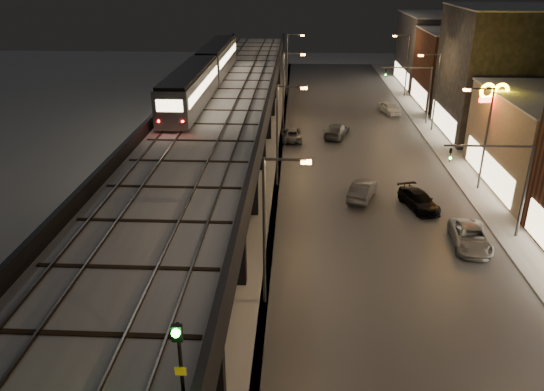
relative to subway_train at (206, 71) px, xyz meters
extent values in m
cube|color=#46474D|center=(16.00, -6.60, -8.20)|extent=(17.00, 120.00, 0.06)
cube|color=#9FA1A8|center=(26.00, -6.60, -8.16)|extent=(4.00, 120.00, 0.14)
cube|color=#9FA1A8|center=(2.50, -6.60, -8.20)|extent=(11.00, 120.00, 0.06)
cube|color=black|center=(2.50, -9.60, -2.43)|extent=(9.00, 100.00, 1.00)
cube|color=black|center=(-1.20, -36.60, -5.58)|extent=(0.70, 0.70, 5.30)
cube|color=black|center=(6.20, -36.60, -5.58)|extent=(0.70, 0.70, 5.30)
cube|color=black|center=(2.50, -36.60, -3.08)|extent=(8.00, 0.60, 0.50)
cube|color=black|center=(-1.20, -26.60, -5.58)|extent=(0.70, 0.70, 5.30)
cube|color=black|center=(6.20, -26.60, -5.58)|extent=(0.70, 0.70, 5.30)
cube|color=black|center=(2.50, -26.60, -3.08)|extent=(8.00, 0.60, 0.50)
cube|color=black|center=(-1.20, -16.60, -5.58)|extent=(0.70, 0.70, 5.30)
cube|color=black|center=(6.20, -16.60, -5.58)|extent=(0.70, 0.70, 5.30)
cube|color=black|center=(2.50, -16.60, -3.08)|extent=(8.00, 0.60, 0.50)
cube|color=black|center=(-1.20, -6.60, -5.58)|extent=(0.70, 0.70, 5.30)
cube|color=black|center=(6.20, -6.60, -5.58)|extent=(0.70, 0.70, 5.30)
cube|color=black|center=(2.50, -6.60, -3.08)|extent=(8.00, 0.60, 0.50)
cube|color=black|center=(-1.20, 3.40, -5.58)|extent=(0.70, 0.70, 5.30)
cube|color=black|center=(6.20, 3.40, -5.58)|extent=(0.70, 0.70, 5.30)
cube|color=black|center=(2.50, 3.40, -3.08)|extent=(8.00, 0.60, 0.50)
cube|color=black|center=(-1.20, 13.40, -5.58)|extent=(0.70, 0.70, 5.30)
cube|color=black|center=(6.20, 13.40, -5.58)|extent=(0.70, 0.70, 5.30)
cube|color=black|center=(2.50, 13.40, -3.08)|extent=(8.00, 0.60, 0.50)
cube|color=black|center=(-1.20, 23.40, -5.58)|extent=(0.70, 0.70, 5.30)
cube|color=black|center=(6.20, 23.40, -5.58)|extent=(0.70, 0.70, 5.30)
cube|color=black|center=(2.50, 23.40, -3.08)|extent=(8.00, 0.60, 0.50)
cube|color=black|center=(-1.20, 33.40, -5.58)|extent=(0.70, 0.70, 5.30)
cube|color=black|center=(6.20, 33.40, -5.58)|extent=(0.70, 0.70, 5.30)
cube|color=black|center=(2.50, 33.40, -3.08)|extent=(8.00, 0.60, 0.50)
cube|color=#B2B7C1|center=(2.50, -9.60, -1.85)|extent=(8.40, 100.00, 0.16)
cube|color=#332D28|center=(-0.72, -9.60, -1.69)|extent=(0.08, 98.00, 0.16)
cube|color=#332D28|center=(0.72, -9.60, -1.69)|extent=(0.08, 98.00, 0.16)
cube|color=#332D28|center=(3.78, -9.60, -1.69)|extent=(0.08, 98.00, 0.16)
cube|color=#332D28|center=(5.22, -9.60, -1.69)|extent=(0.08, 98.00, 0.16)
cube|color=black|center=(2.50, -39.60, -1.74)|extent=(7.80, 0.24, 0.06)
cube|color=black|center=(2.50, -23.60, -1.74)|extent=(7.80, 0.24, 0.06)
cube|color=black|center=(2.50, -7.60, -1.74)|extent=(7.80, 0.24, 0.06)
cube|color=black|center=(2.50, 8.40, -1.74)|extent=(7.80, 0.24, 0.06)
cube|color=black|center=(2.50, 24.40, -1.74)|extent=(7.80, 0.24, 0.06)
cube|color=black|center=(6.85, -9.60, -1.38)|extent=(0.30, 100.00, 1.10)
cube|color=black|center=(-1.85, -9.60, -1.38)|extent=(0.30, 100.00, 1.10)
cube|color=#FFE3AC|center=(26.45, -9.60, -6.63)|extent=(0.10, 12.00, 2.40)
cube|color=#2B2B2C|center=(32.50, 6.40, -1.23)|extent=(12.00, 13.00, 14.00)
cube|color=#FFE3AC|center=(26.45, 6.40, -6.63)|extent=(0.10, 10.40, 2.40)
cube|color=#B2B7C1|center=(32.50, 6.40, 5.85)|extent=(12.20, 13.20, 0.16)
cube|color=#472116|center=(32.50, 20.40, -3.23)|extent=(12.00, 12.00, 10.00)
cube|color=#FFE3AC|center=(26.45, 20.40, -6.63)|extent=(0.10, 9.60, 2.40)
cube|color=#B2B7C1|center=(32.50, 20.40, 1.85)|extent=(12.20, 12.20, 0.16)
cube|color=#333237|center=(32.50, 34.40, -2.73)|extent=(12.00, 16.00, 11.00)
cube|color=#FFE3AC|center=(26.45, 34.40, -6.63)|extent=(0.10, 12.80, 2.40)
cube|color=#B2B7C1|center=(32.50, 34.40, 2.85)|extent=(12.20, 16.20, 0.16)
cylinder|color=#38383A|center=(7.80, -28.60, -3.73)|extent=(0.18, 0.18, 9.00)
cube|color=#38383A|center=(8.90, -28.60, 0.67)|extent=(2.20, 0.12, 0.12)
cube|color=orange|center=(10.00, -28.60, 0.55)|extent=(0.55, 0.28, 0.18)
cylinder|color=#38383A|center=(7.80, -10.60, -3.73)|extent=(0.18, 0.18, 9.00)
cube|color=#38383A|center=(8.90, -10.60, 0.67)|extent=(2.20, 0.12, 0.12)
cube|color=orange|center=(10.00, -10.60, 0.55)|extent=(0.55, 0.28, 0.18)
cylinder|color=#38383A|center=(25.50, -10.60, -3.73)|extent=(0.18, 0.18, 9.00)
cube|color=#38383A|center=(24.40, -10.60, 0.67)|extent=(2.20, 0.12, 0.12)
cube|color=orange|center=(23.30, -10.60, 0.55)|extent=(0.55, 0.28, 0.18)
cylinder|color=#38383A|center=(7.80, 7.40, -3.73)|extent=(0.18, 0.18, 9.00)
cube|color=#38383A|center=(8.90, 7.40, 0.67)|extent=(2.20, 0.12, 0.12)
cube|color=orange|center=(10.00, 7.40, 0.55)|extent=(0.55, 0.28, 0.18)
cylinder|color=#38383A|center=(25.50, 7.40, -3.73)|extent=(0.18, 0.18, 9.00)
cube|color=#38383A|center=(24.40, 7.40, 0.67)|extent=(2.20, 0.12, 0.12)
cube|color=orange|center=(23.30, 7.40, 0.55)|extent=(0.55, 0.28, 0.18)
cylinder|color=#38383A|center=(7.80, 25.40, -3.73)|extent=(0.18, 0.18, 9.00)
cube|color=#38383A|center=(8.90, 25.40, 0.67)|extent=(2.20, 0.12, 0.12)
cube|color=orange|center=(10.00, 25.40, 0.55)|extent=(0.55, 0.28, 0.18)
cylinder|color=#38383A|center=(25.50, 25.40, -3.73)|extent=(0.18, 0.18, 9.00)
cube|color=#38383A|center=(24.40, 25.40, 0.67)|extent=(2.20, 0.12, 0.12)
cube|color=orange|center=(23.30, 25.40, 0.55)|extent=(0.55, 0.28, 0.18)
cylinder|color=#38383A|center=(25.50, -19.60, -4.73)|extent=(0.20, 0.20, 7.00)
cube|color=#38383A|center=(22.50, -19.60, -1.33)|extent=(6.00, 0.12, 0.12)
imported|color=black|center=(20.00, -19.60, -1.83)|extent=(0.20, 0.16, 1.00)
sphere|color=#0CFF26|center=(20.00, -19.75, -2.08)|extent=(0.18, 0.18, 0.18)
cylinder|color=#38383A|center=(25.50, 10.40, -4.73)|extent=(0.20, 0.20, 7.00)
cube|color=#38383A|center=(22.50, 10.40, -1.33)|extent=(6.00, 0.12, 0.12)
imported|color=black|center=(20.00, 10.40, -1.83)|extent=(0.20, 0.16, 1.00)
sphere|color=#0CFF26|center=(20.00, 10.25, -2.08)|extent=(0.18, 0.18, 0.18)
cube|color=gray|center=(0.00, -8.30, -0.10)|extent=(2.64, 15.93, 3.00)
cube|color=black|center=(0.00, -8.30, 1.51)|extent=(2.37, 15.48, 0.23)
cube|color=beige|center=(-1.33, -8.30, 0.31)|extent=(0.05, 14.57, 0.82)
cube|color=beige|center=(1.33, -8.30, 0.31)|extent=(0.05, 14.57, 0.82)
cube|color=gray|center=(0.00, 8.32, -0.10)|extent=(2.64, 15.93, 3.00)
cube|color=black|center=(0.00, 8.32, 1.51)|extent=(2.37, 15.48, 0.23)
cube|color=beige|center=(-1.33, 8.32, 0.31)|extent=(0.05, 14.57, 0.82)
cube|color=beige|center=(1.33, 8.32, 0.31)|extent=(0.05, 14.57, 0.82)
cube|color=beige|center=(0.00, -16.28, 0.35)|extent=(2.00, 0.05, 0.91)
sphere|color=#FF0C0C|center=(-0.91, -16.30, -0.83)|extent=(0.18, 0.18, 0.18)
sphere|color=#FF0C0C|center=(0.91, -16.30, -0.83)|extent=(0.18, 0.18, 0.18)
cylinder|color=black|center=(6.40, -43.01, -0.24)|extent=(0.11, 0.11, 2.73)
cube|color=black|center=(6.40, -43.13, 0.89)|extent=(0.29, 0.16, 0.50)
sphere|color=#0CFF26|center=(6.40, -43.25, 0.99)|extent=(0.24, 0.24, 0.24)
cube|color=#FCFF2A|center=(6.40, -43.11, -0.42)|extent=(0.32, 0.04, 0.27)
imported|color=#57595E|center=(15.09, -13.18, -7.46)|extent=(3.04, 4.89, 1.52)
imported|color=slate|center=(8.88, 2.94, -7.56)|extent=(2.46, 4.88, 1.32)
imported|color=#4B4F56|center=(14.02, 4.22, -7.47)|extent=(3.57, 5.60, 1.51)
imported|color=#949699|center=(21.69, -21.22, -7.51)|extent=(2.85, 5.36, 1.43)
imported|color=black|center=(19.41, -14.93, -7.54)|extent=(3.20, 5.09, 1.37)
imported|color=white|center=(21.65, 15.08, -7.47)|extent=(2.95, 4.74, 1.50)
cylinder|color=#38383A|center=(26.50, -8.00, -4.65)|extent=(0.24, 0.24, 7.14)
cube|color=#FF0C0C|center=(26.50, -8.00, -0.81)|extent=(2.50, 0.25, 0.45)
torus|color=#FFC500|center=(25.92, -8.00, -0.10)|extent=(1.47, 0.57, 1.45)
torus|color=#FFC500|center=(27.08, -8.00, -0.10)|extent=(1.47, 0.57, 1.45)
camera|label=1|loc=(9.50, -54.48, 9.90)|focal=35.00mm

